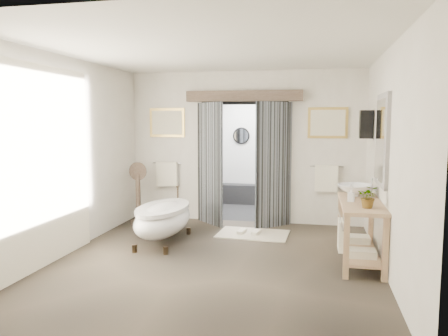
{
  "coord_description": "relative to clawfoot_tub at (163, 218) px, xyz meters",
  "views": [
    {
      "loc": [
        1.35,
        -5.79,
        1.96
      ],
      "look_at": [
        0.0,
        0.6,
        1.25
      ],
      "focal_mm": 35.0,
      "sensor_mm": 36.0,
      "label": 1
    }
  ],
  "objects": [
    {
      "name": "soap_bottle_b",
      "position": [
        2.91,
        0.28,
        0.53
      ],
      "size": [
        0.13,
        0.13,
        0.16
      ],
      "primitive_type": "imported",
      "rotation": [
        0.0,
        0.0,
        -0.04
      ],
      "color": "gray",
      "rests_on": "vanity"
    },
    {
      "name": "ground_plane",
      "position": [
        1.03,
        -0.73,
        -0.4
      ],
      "size": [
        5.0,
        5.0,
        0.0
      ],
      "primitive_type": "plane",
      "color": "brown"
    },
    {
      "name": "slippers",
      "position": [
        1.27,
        0.82,
        -0.36
      ],
      "size": [
        0.39,
        0.28,
        0.05
      ],
      "color": "beige",
      "rests_on": "rug"
    },
    {
      "name": "back_wall_dressing",
      "position": [
        1.03,
        1.58,
        1.17
      ],
      "size": [
        3.82,
        0.69,
        2.52
      ],
      "color": "black",
      "rests_on": "ground_plane"
    },
    {
      "name": "vanity",
      "position": [
        2.98,
        -0.34,
        0.11
      ],
      "size": [
        0.57,
        1.6,
        0.85
      ],
      "color": "tan",
      "rests_on": "ground_plane"
    },
    {
      "name": "room_shell",
      "position": [
        0.99,
        -0.85,
        1.46
      ],
      "size": [
        4.52,
        5.02,
        2.91
      ],
      "color": "silver",
      "rests_on": "ground_plane"
    },
    {
      "name": "soap_bottle_a",
      "position": [
        2.87,
        -0.36,
        0.55
      ],
      "size": [
        0.11,
        0.11,
        0.19
      ],
      "primitive_type": "imported",
      "rotation": [
        0.0,
        0.0,
        -0.24
      ],
      "color": "gray",
      "rests_on": "vanity"
    },
    {
      "name": "basin",
      "position": [
        2.95,
        0.1,
        0.54
      ],
      "size": [
        0.51,
        0.51,
        0.18
      ],
      "primitive_type": "imported",
      "rotation": [
        0.0,
        0.0,
        0.01
      ],
      "color": "white",
      "rests_on": "vanity"
    },
    {
      "name": "pedestal_mirror",
      "position": [
        -0.91,
        1.14,
        0.11
      ],
      "size": [
        0.35,
        0.23,
        1.18
      ],
      "color": "brown",
      "rests_on": "ground_plane"
    },
    {
      "name": "plant",
      "position": [
        3.05,
        -0.78,
        0.6
      ],
      "size": [
        0.3,
        0.27,
        0.29
      ],
      "primitive_type": "imported",
      "rotation": [
        0.0,
        0.0,
        -0.18
      ],
      "color": "gray",
      "rests_on": "vanity"
    },
    {
      "name": "shower_room",
      "position": [
        1.03,
        3.26,
        0.51
      ],
      "size": [
        2.22,
        2.01,
        2.51
      ],
      "color": "black",
      "rests_on": "ground_plane"
    },
    {
      "name": "rug",
      "position": [
        1.34,
        0.81,
        -0.39
      ],
      "size": [
        1.24,
        0.86,
        0.01
      ],
      "primitive_type": "cube",
      "rotation": [
        0.0,
        0.0,
        -0.05
      ],
      "color": "beige",
      "rests_on": "ground_plane"
    },
    {
      "name": "clawfoot_tub",
      "position": [
        0.0,
        0.0,
        0.0
      ],
      "size": [
        0.75,
        1.67,
        0.81
      ],
      "color": "#332719",
      "rests_on": "ground_plane"
    }
  ]
}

